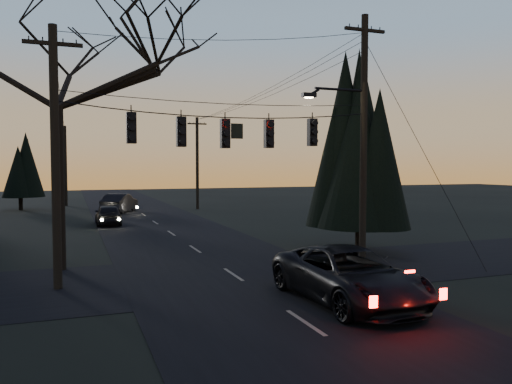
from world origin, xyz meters
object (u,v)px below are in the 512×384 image
object	(u,v)px
utility_pole_far_r	(198,209)
sedan_oncoming_a	(108,215)
utility_pole_right	(362,265)
utility_pole_far_l	(66,206)
sedan_oncoming_b	(120,203)
evergreen_right	(360,149)
bare_tree_left	(56,42)
suv_near	(349,276)
utility_pole_left	(58,289)

from	to	relation	value
utility_pole_far_r	sedan_oncoming_a	distance (m)	13.36
utility_pole_right	sedan_oncoming_a	world-z (taller)	utility_pole_right
utility_pole_far_l	sedan_oncoming_a	bearing A→B (deg)	-81.20
sedan_oncoming_a	sedan_oncoming_b	size ratio (longest dim) A/B	0.83
utility_pole_far_l	evergreen_right	distance (m)	36.20
sedan_oncoming_b	sedan_oncoming_a	bearing A→B (deg)	104.79
utility_pole_far_r	sedan_oncoming_b	bearing A→B (deg)	-169.80
bare_tree_left	sedan_oncoming_b	distance (m)	25.17
utility_pole_far_l	sedan_oncoming_b	world-z (taller)	utility_pole_far_l
utility_pole_right	utility_pole_far_r	world-z (taller)	utility_pole_right
bare_tree_left	suv_near	distance (m)	13.75
utility_pole_far_r	suv_near	xyz separation A→B (m)	(-3.47, -32.72, 0.80)
suv_near	sedan_oncoming_b	bearing A→B (deg)	94.48
utility_pole_far_r	utility_pole_far_l	size ratio (longest dim) A/B	1.06
utility_pole_right	evergreen_right	xyz separation A→B (m)	(1.43, 2.53, 4.77)
utility_pole_right	utility_pole_left	size ratio (longest dim) A/B	1.18
suv_near	evergreen_right	bearing A→B (deg)	53.76
utility_pole_right	sedan_oncoming_b	size ratio (longest dim) A/B	2.04
utility_pole_far_r	evergreen_right	bearing A→B (deg)	-86.79
utility_pole_far_r	bare_tree_left	xyz separation A→B (m)	(-11.49, -24.80, 8.68)
utility_pole_right	sedan_oncoming_a	xyz separation A→B (m)	(-8.69, 17.88, 0.69)
utility_pole_far_l	bare_tree_left	xyz separation A→B (m)	(0.01, -32.80, 8.68)
utility_pole_far_r	sedan_oncoming_a	xyz separation A→B (m)	(-8.69, -10.12, 0.69)
bare_tree_left	utility_pole_far_l	bearing A→B (deg)	90.02
bare_tree_left	sedan_oncoming_a	world-z (taller)	bare_tree_left
bare_tree_left	evergreen_right	size ratio (longest dim) A/B	1.49
utility_pole_left	sedan_oncoming_b	size ratio (longest dim) A/B	1.73
sedan_oncoming_a	sedan_oncoming_b	xyz separation A→B (m)	(1.55, 8.84, 0.11)
suv_near	utility_pole_right	bearing A→B (deg)	51.47
sedan_oncoming_a	sedan_oncoming_b	distance (m)	8.97
utility_pole_far_r	sedan_oncoming_b	size ratio (longest dim) A/B	1.73
suv_near	sedan_oncoming_a	size ratio (longest dim) A/B	1.41
bare_tree_left	suv_near	xyz separation A→B (m)	(8.01, -7.92, -7.89)
utility_pole_right	utility_pole_far_l	world-z (taller)	utility_pole_right
utility_pole_left	suv_near	size ratio (longest dim) A/B	1.48
suv_near	bare_tree_left	bearing A→B (deg)	133.15
utility_pole_right	suv_near	xyz separation A→B (m)	(-3.47, -4.72, 0.80)
utility_pole_left	suv_near	world-z (taller)	utility_pole_left
evergreen_right	sedan_oncoming_b	bearing A→B (deg)	109.50
utility_pole_left	bare_tree_left	size ratio (longest dim) A/B	0.68
utility_pole_far_r	sedan_oncoming_a	bearing A→B (deg)	-130.66
evergreen_right	sedan_oncoming_a	xyz separation A→B (m)	(-10.12, 15.35, -4.08)
utility_pole_right	utility_pole_far_r	distance (m)	28.00
utility_pole_right	sedan_oncoming_a	bearing A→B (deg)	115.93
utility_pole_left	bare_tree_left	bearing A→B (deg)	89.77
utility_pole_left	sedan_oncoming_a	distance (m)	18.11
utility_pole_left	sedan_oncoming_a	xyz separation A→B (m)	(2.81, 17.88, 0.69)
utility_pole_far_r	evergreen_right	xyz separation A→B (m)	(1.43, -25.47, 4.77)
utility_pole_left	suv_near	bearing A→B (deg)	-30.45
utility_pole_left	utility_pole_far_l	world-z (taller)	utility_pole_left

